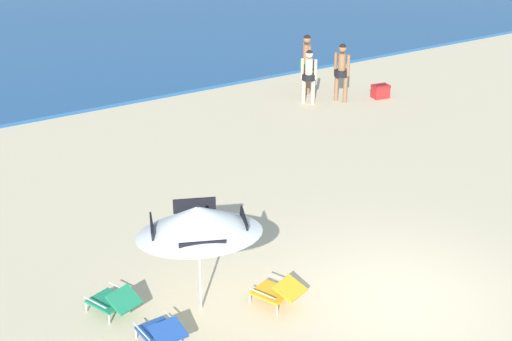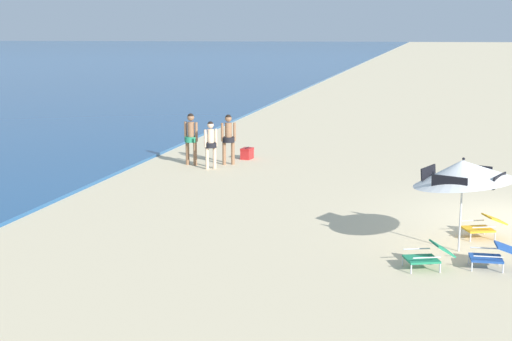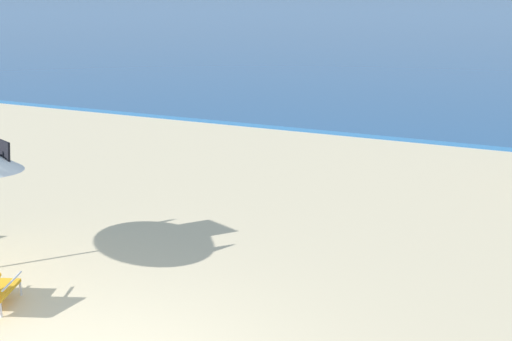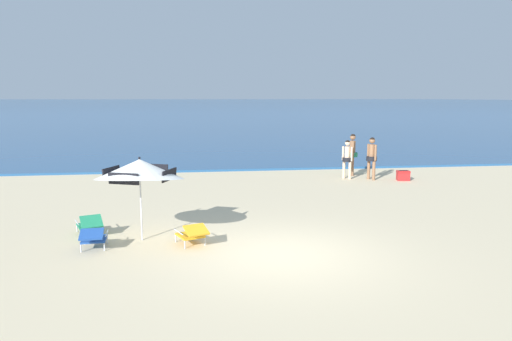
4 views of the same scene
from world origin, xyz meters
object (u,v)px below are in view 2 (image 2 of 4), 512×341
at_px(beach_umbrella_striped_main, 463,172).
at_px(cooler_box, 247,153).
at_px(lounge_chair_facing_sea, 429,255).
at_px(person_standing_near_shore, 228,136).
at_px(person_wading_in, 211,141).
at_px(lounge_chair_under_umbrella, 484,226).
at_px(person_standing_beside, 191,135).
at_px(lounge_chair_beside_umbrella, 493,255).

xyz_separation_m(beach_umbrella_striped_main, cooler_box, (9.75, 7.01, -1.49)).
bearing_deg(lounge_chair_facing_sea, person_standing_near_shore, 34.45).
xyz_separation_m(person_wading_in, cooler_box, (2.14, -0.72, -0.73)).
bearing_deg(person_standing_near_shore, beach_umbrella_striped_main, -139.19).
bearing_deg(beach_umbrella_striped_main, lounge_chair_under_umbrella, -26.08).
bearing_deg(person_standing_beside, lounge_chair_under_umbrella, -127.22).
height_order(beach_umbrella_striped_main, lounge_chair_under_umbrella, beach_umbrella_striped_main).
height_order(lounge_chair_beside_umbrella, person_standing_near_shore, person_standing_near_shore).
distance_m(beach_umbrella_striped_main, lounge_chair_under_umbrella, 1.93).
bearing_deg(person_standing_beside, lounge_chair_facing_sea, -139.83).
bearing_deg(lounge_chair_facing_sea, beach_umbrella_striped_main, -25.31).
bearing_deg(beach_umbrella_striped_main, lounge_chair_facing_sea, 154.69).
relative_size(lounge_chair_beside_umbrella, person_standing_near_shore, 0.52).
relative_size(lounge_chair_beside_umbrella, person_standing_beside, 0.50).
xyz_separation_m(person_standing_beside, person_wading_in, (-0.52, -0.86, -0.11)).
relative_size(beach_umbrella_striped_main, cooler_box, 4.32).
bearing_deg(lounge_chair_beside_umbrella, lounge_chair_facing_sea, 104.18).
xyz_separation_m(lounge_chair_under_umbrella, person_wading_in, (6.44, 8.30, 0.65)).
distance_m(lounge_chair_under_umbrella, person_standing_near_shore, 10.84).
height_order(lounge_chair_facing_sea, person_standing_beside, person_standing_beside).
relative_size(lounge_chair_under_umbrella, cooler_box, 1.86).
bearing_deg(beach_umbrella_striped_main, person_standing_beside, 46.54).
bearing_deg(lounge_chair_facing_sea, lounge_chair_beside_umbrella, -75.82).
distance_m(beach_umbrella_striped_main, person_wading_in, 10.88).
bearing_deg(person_standing_near_shore, lounge_chair_beside_umbrella, -140.15).
relative_size(lounge_chair_facing_sea, person_standing_near_shore, 0.58).
height_order(person_standing_near_shore, person_standing_beside, person_standing_beside).
bearing_deg(person_standing_beside, cooler_box, -44.39).
bearing_deg(beach_umbrella_striped_main, person_wading_in, 45.41).
distance_m(lounge_chair_under_umbrella, person_standing_beside, 11.54).
bearing_deg(lounge_chair_under_umbrella, person_standing_near_shore, 47.20).
relative_size(lounge_chair_beside_umbrella, person_wading_in, 0.56).
distance_m(beach_umbrella_striped_main, cooler_box, 12.10).
height_order(person_standing_beside, cooler_box, person_standing_beside).
xyz_separation_m(lounge_chair_beside_umbrella, person_standing_beside, (9.14, 9.18, 0.76)).
relative_size(person_wading_in, cooler_box, 2.97).
bearing_deg(lounge_chair_facing_sea, lounge_chair_under_umbrella, -25.67).
height_order(beach_umbrella_striped_main, lounge_chair_beside_umbrella, beach_umbrella_striped_main).
bearing_deg(person_wading_in, lounge_chair_facing_sea, -141.46).
height_order(beach_umbrella_striped_main, person_standing_beside, beach_umbrella_striped_main).
bearing_deg(person_standing_beside, person_standing_near_shore, -72.43).
height_order(beach_umbrella_striped_main, lounge_chair_facing_sea, beach_umbrella_striped_main).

